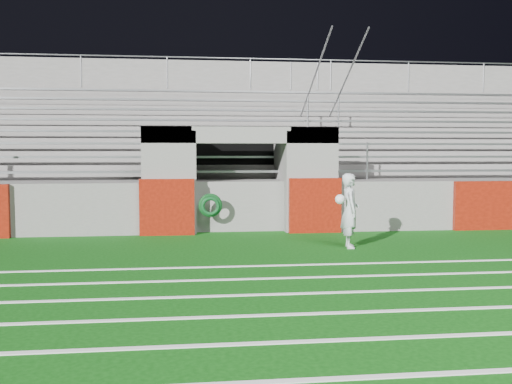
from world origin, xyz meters
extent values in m
plane|color=#0B440B|center=(0.00, 0.00, 0.00)|extent=(90.00, 90.00, 0.00)
cube|color=white|center=(0.00, -6.00, 0.01)|extent=(28.00, 0.09, 0.01)
cube|color=white|center=(0.00, -5.00, 0.01)|extent=(28.00, 0.09, 0.01)
cube|color=white|center=(0.00, -4.00, 0.01)|extent=(28.00, 0.09, 0.01)
cube|color=white|center=(0.00, -3.00, 0.01)|extent=(28.00, 0.09, 0.01)
cube|color=white|center=(0.00, -2.00, 0.01)|extent=(28.00, 0.09, 0.01)
cube|color=white|center=(0.00, -1.00, 0.01)|extent=(28.00, 0.09, 0.01)
cube|color=slate|center=(-1.80, 3.50, 1.30)|extent=(1.20, 1.00, 2.60)
cube|color=slate|center=(1.80, 3.50, 1.30)|extent=(1.20, 1.00, 2.60)
cube|color=black|center=(0.00, 5.20, 1.25)|extent=(2.60, 0.20, 2.50)
cube|color=slate|center=(-1.15, 4.10, 1.25)|extent=(0.10, 2.20, 2.50)
cube|color=slate|center=(1.15, 4.10, 1.25)|extent=(0.10, 2.20, 2.50)
cube|color=slate|center=(0.00, 3.50, 2.40)|extent=(4.80, 1.00, 0.40)
cube|color=slate|center=(0.00, 7.35, 1.15)|extent=(26.00, 8.00, 0.20)
cube|color=slate|center=(0.00, 7.35, 0.53)|extent=(26.00, 8.00, 1.05)
cube|color=#5F1208|center=(-1.80, 2.94, 0.68)|extent=(1.30, 0.15, 1.35)
cube|color=#5F1208|center=(1.80, 2.94, 0.68)|extent=(1.30, 0.15, 1.35)
cube|color=#5F1208|center=(6.50, 2.94, 0.62)|extent=(2.20, 0.15, 1.25)
cube|color=gray|center=(0.00, 4.43, 1.47)|extent=(23.00, 0.28, 0.06)
cube|color=slate|center=(0.00, 5.28, 1.44)|extent=(24.00, 0.75, 0.38)
cube|color=gray|center=(0.00, 5.18, 1.85)|extent=(23.00, 0.28, 0.06)
cube|color=slate|center=(0.00, 6.03, 1.63)|extent=(24.00, 0.75, 0.76)
cube|color=gray|center=(0.00, 5.93, 2.23)|extent=(23.00, 0.28, 0.06)
cube|color=slate|center=(0.00, 6.78, 1.82)|extent=(24.00, 0.75, 1.14)
cube|color=gray|center=(0.00, 6.68, 2.61)|extent=(23.00, 0.28, 0.06)
cube|color=slate|center=(0.00, 7.53, 2.01)|extent=(24.00, 0.75, 1.52)
cube|color=gray|center=(0.00, 7.43, 2.99)|extent=(23.00, 0.28, 0.06)
cube|color=slate|center=(0.00, 8.28, 2.20)|extent=(24.00, 0.75, 1.90)
cube|color=gray|center=(0.00, 8.18, 3.37)|extent=(23.00, 0.28, 0.06)
cube|color=slate|center=(0.00, 9.03, 2.39)|extent=(24.00, 0.75, 2.28)
cube|color=gray|center=(0.00, 8.93, 3.75)|extent=(23.00, 0.28, 0.06)
cube|color=slate|center=(0.00, 9.78, 2.58)|extent=(24.00, 0.75, 2.66)
cube|color=gray|center=(0.00, 9.68, 4.13)|extent=(23.00, 0.28, 0.06)
cube|color=slate|center=(0.00, 10.45, 2.65)|extent=(26.00, 0.60, 5.29)
cylinder|color=#A5A8AD|center=(2.50, 4.15, 1.75)|extent=(0.05, 0.05, 1.00)
cylinder|color=#A5A8AD|center=(2.50, 7.15, 3.27)|extent=(0.05, 0.05, 1.00)
cylinder|color=#A5A8AD|center=(2.50, 10.15, 4.79)|extent=(0.05, 0.05, 1.00)
cylinder|color=#A5A8AD|center=(2.50, 7.15, 3.77)|extent=(0.05, 6.02, 3.08)
cylinder|color=#A5A8AD|center=(3.50, 4.15, 1.75)|extent=(0.05, 0.05, 1.00)
cylinder|color=#A5A8AD|center=(3.50, 7.15, 3.27)|extent=(0.05, 0.05, 1.00)
cylinder|color=#A5A8AD|center=(3.50, 10.15, 4.79)|extent=(0.05, 0.05, 1.00)
cylinder|color=#A5A8AD|center=(3.50, 7.15, 3.77)|extent=(0.05, 6.02, 3.08)
cylinder|color=#A5A8AD|center=(-5.00, 10.15, 4.84)|extent=(0.05, 0.05, 1.10)
cylinder|color=#A5A8AD|center=(-2.00, 10.15, 4.84)|extent=(0.05, 0.05, 1.10)
cylinder|color=#A5A8AD|center=(1.00, 10.15, 4.84)|extent=(0.05, 0.05, 1.10)
cylinder|color=#A5A8AD|center=(4.00, 10.15, 4.84)|extent=(0.05, 0.05, 1.10)
cylinder|color=#A5A8AD|center=(7.00, 10.15, 4.84)|extent=(0.05, 0.05, 1.10)
cylinder|color=#A5A8AD|center=(10.00, 10.15, 4.84)|extent=(0.05, 0.05, 1.10)
cylinder|color=#A5A8AD|center=(0.00, 10.15, 5.39)|extent=(24.00, 0.05, 0.05)
imported|color=#B8BFC3|center=(2.03, 0.69, 0.77)|extent=(0.43, 0.60, 1.55)
sphere|color=white|center=(1.78, 0.56, 1.02)|extent=(0.20, 0.20, 0.20)
torus|color=#0C3C16|center=(-0.77, 2.95, 0.71)|extent=(0.58, 0.11, 0.58)
torus|color=#0D421B|center=(-0.77, 2.90, 0.69)|extent=(0.46, 0.09, 0.46)
camera|label=1|loc=(-1.31, -10.73, 1.98)|focal=40.00mm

